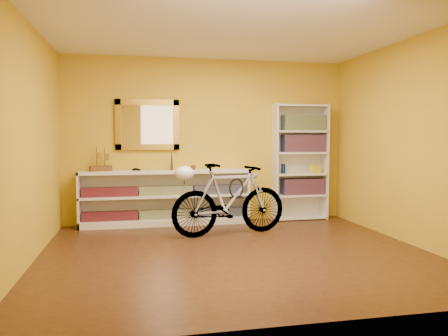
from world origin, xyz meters
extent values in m
cube|color=#321A0E|center=(0.00, 0.00, -0.01)|extent=(4.50, 4.00, 0.01)
cube|color=silver|center=(0.00, 0.00, 2.60)|extent=(4.50, 4.00, 0.01)
cube|color=gold|center=(0.00, 2.00, 1.30)|extent=(4.50, 0.01, 2.60)
cube|color=gold|center=(-2.25, 0.00, 1.30)|extent=(0.01, 4.00, 2.60)
cube|color=gold|center=(2.25, 0.00, 1.30)|extent=(0.01, 4.00, 2.60)
cube|color=#886318|center=(-0.95, 1.97, 1.55)|extent=(0.98, 0.06, 0.78)
cube|color=silver|center=(0.90, 1.99, 0.25)|extent=(0.09, 0.02, 0.09)
cube|color=black|center=(-0.69, 1.79, 0.17)|extent=(2.50, 0.13, 0.14)
cube|color=navy|center=(-0.69, 1.79, 0.54)|extent=(2.50, 0.13, 0.14)
imported|color=black|center=(-1.13, 1.81, 0.85)|extent=(0.00, 0.00, 0.00)
cone|color=brown|center=(-0.59, 1.81, 1.01)|extent=(0.06, 0.06, 0.32)
sphere|color=brown|center=(-0.26, 1.81, 0.89)|extent=(0.08, 0.08, 0.08)
cube|color=maroon|center=(1.56, 1.84, 0.55)|extent=(0.70, 0.22, 0.26)
cube|color=maroon|center=(1.56, 1.84, 1.25)|extent=(0.70, 0.22, 0.28)
cube|color=navy|center=(1.56, 1.84, 1.59)|extent=(0.70, 0.22, 0.25)
cylinder|color=navy|center=(1.22, 1.82, 0.84)|extent=(0.07, 0.07, 0.16)
cube|color=maroon|center=(1.31, 1.87, 1.56)|extent=(0.19, 0.19, 0.19)
cube|color=gold|center=(1.76, 1.80, 0.83)|extent=(0.19, 0.15, 0.13)
imported|color=silver|center=(0.13, 0.93, 0.50)|extent=(0.73, 1.75, 1.00)
ellipsoid|color=white|center=(-0.51, 0.82, 0.88)|extent=(0.26, 0.25, 0.19)
torus|color=black|center=(0.23, 0.94, 0.65)|extent=(0.21, 0.02, 0.21)
camera|label=1|loc=(-1.15, -4.85, 1.35)|focal=34.63mm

